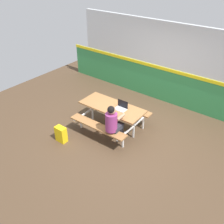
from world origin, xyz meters
TOP-DOWN VIEW (x-y plane):
  - ground_plane at (0.00, 0.00)m, footprint 10.00×10.00m
  - accent_backdrop at (0.00, 2.37)m, footprint 8.00×0.14m
  - picnic_table_main at (-0.40, 0.00)m, footprint 1.82×1.59m
  - student_nearer at (0.06, -0.55)m, footprint 0.37×0.53m
  - laptop_silver at (-0.12, 0.04)m, footprint 0.32×0.23m
  - backpack_dark at (-1.12, -1.28)m, footprint 0.30×0.22m

SIDE VIEW (x-z plane):
  - ground_plane at x=0.00m, z-range -0.02..0.00m
  - backpack_dark at x=-1.12m, z-range 0.00..0.44m
  - picnic_table_main at x=-0.40m, z-range 0.20..0.94m
  - student_nearer at x=0.06m, z-range 0.10..1.31m
  - laptop_silver at x=-0.12m, z-range 0.67..0.90m
  - accent_backdrop at x=0.00m, z-range -0.05..2.55m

